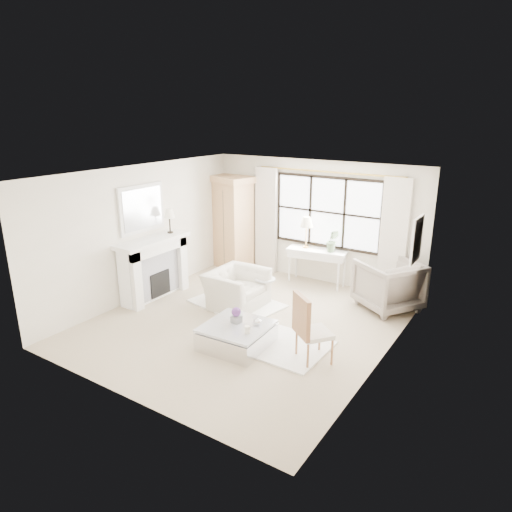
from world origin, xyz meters
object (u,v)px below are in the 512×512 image
object	(u,v)px
club_armchair	(237,289)
console_table	(316,267)
armoire	(231,222)
coffee_table	(237,336)

from	to	relation	value
club_armchair	console_table	bearing A→B (deg)	-21.04
console_table	armoire	bearing A→B (deg)	172.05
console_table	club_armchair	size ratio (longest dim) A/B	1.22
armoire	club_armchair	distance (m)	2.55
club_armchair	coffee_table	world-z (taller)	club_armchair
armoire	club_armchair	xyz separation A→B (m)	(1.50, -1.91, -0.78)
console_table	coffee_table	xyz separation A→B (m)	(0.16, -3.27, -0.22)
console_table	club_armchair	world-z (taller)	console_table
armoire	coffee_table	distance (m)	4.17
console_table	coffee_table	bearing A→B (deg)	-95.99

